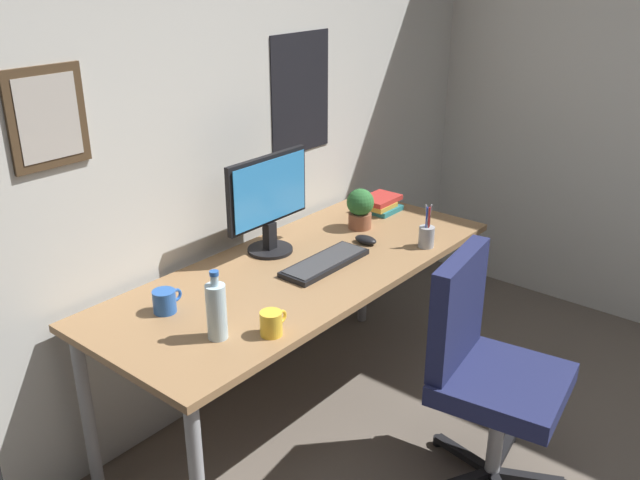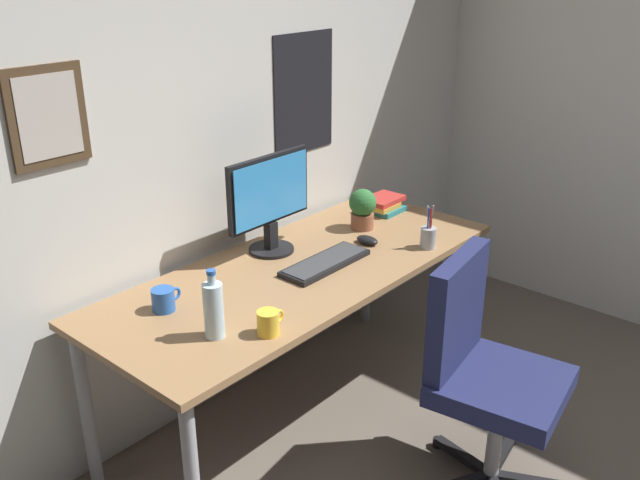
{
  "view_description": "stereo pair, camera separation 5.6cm",
  "coord_description": "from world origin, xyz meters",
  "px_view_note": "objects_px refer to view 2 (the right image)",
  "views": [
    {
      "loc": [
        -1.72,
        -0.04,
        1.98
      ],
      "look_at": [
        0.24,
        1.59,
        0.9
      ],
      "focal_mm": 38.65,
      "sensor_mm": 36.0,
      "label": 1
    },
    {
      "loc": [
        -1.69,
        -0.08,
        1.98
      ],
      "look_at": [
        0.24,
        1.59,
        0.9
      ],
      "focal_mm": 38.65,
      "sensor_mm": 36.0,
      "label": 2
    }
  ],
  "objects_px": {
    "book_stack_left": "(383,204)",
    "pen_cup": "(428,236)",
    "computer_mouse": "(367,240)",
    "coffee_mug_far": "(164,299)",
    "office_chair": "(483,365)",
    "coffee_mug_near": "(269,323)",
    "potted_plant": "(362,208)",
    "monitor": "(270,200)",
    "water_bottle": "(214,309)",
    "keyboard": "(325,263)"
  },
  "relations": [
    {
      "from": "coffee_mug_near",
      "to": "potted_plant",
      "type": "relative_size",
      "value": 0.6
    },
    {
      "from": "keyboard",
      "to": "computer_mouse",
      "type": "relative_size",
      "value": 3.91
    },
    {
      "from": "office_chair",
      "to": "computer_mouse",
      "type": "height_order",
      "value": "office_chair"
    },
    {
      "from": "pen_cup",
      "to": "water_bottle",
      "type": "bearing_deg",
      "value": 173.17
    },
    {
      "from": "office_chair",
      "to": "computer_mouse",
      "type": "bearing_deg",
      "value": 73.06
    },
    {
      "from": "computer_mouse",
      "to": "book_stack_left",
      "type": "height_order",
      "value": "book_stack_left"
    },
    {
      "from": "keyboard",
      "to": "computer_mouse",
      "type": "height_order",
      "value": "computer_mouse"
    },
    {
      "from": "monitor",
      "to": "keyboard",
      "type": "height_order",
      "value": "monitor"
    },
    {
      "from": "keyboard",
      "to": "coffee_mug_near",
      "type": "xyz_separation_m",
      "value": [
        -0.55,
        -0.22,
        0.03
      ]
    },
    {
      "from": "coffee_mug_far",
      "to": "book_stack_left",
      "type": "bearing_deg",
      "value": 0.18
    },
    {
      "from": "computer_mouse",
      "to": "water_bottle",
      "type": "height_order",
      "value": "water_bottle"
    },
    {
      "from": "keyboard",
      "to": "book_stack_left",
      "type": "height_order",
      "value": "book_stack_left"
    },
    {
      "from": "coffee_mug_far",
      "to": "pen_cup",
      "type": "bearing_deg",
      "value": -20.44
    },
    {
      "from": "computer_mouse",
      "to": "pen_cup",
      "type": "relative_size",
      "value": 0.55
    },
    {
      "from": "monitor",
      "to": "coffee_mug_near",
      "type": "relative_size",
      "value": 3.96
    },
    {
      "from": "monitor",
      "to": "computer_mouse",
      "type": "relative_size",
      "value": 4.18
    },
    {
      "from": "office_chair",
      "to": "coffee_mug_far",
      "type": "xyz_separation_m",
      "value": [
        -0.76,
        0.92,
        0.27
      ]
    },
    {
      "from": "keyboard",
      "to": "book_stack_left",
      "type": "bearing_deg",
      "value": 16.3
    },
    {
      "from": "office_chair",
      "to": "keyboard",
      "type": "xyz_separation_m",
      "value": [
        -0.08,
        0.72,
        0.24
      ]
    },
    {
      "from": "keyboard",
      "to": "monitor",
      "type": "bearing_deg",
      "value": 98.1
    },
    {
      "from": "monitor",
      "to": "potted_plant",
      "type": "relative_size",
      "value": 2.36
    },
    {
      "from": "coffee_mug_near",
      "to": "potted_plant",
      "type": "bearing_deg",
      "value": 19.87
    },
    {
      "from": "keyboard",
      "to": "coffee_mug_near",
      "type": "relative_size",
      "value": 3.7
    },
    {
      "from": "office_chair",
      "to": "keyboard",
      "type": "bearing_deg",
      "value": 96.16
    },
    {
      "from": "office_chair",
      "to": "monitor",
      "type": "xyz_separation_m",
      "value": [
        -0.12,
        1.0,
        0.46
      ]
    },
    {
      "from": "office_chair",
      "to": "book_stack_left",
      "type": "xyz_separation_m",
      "value": [
        0.61,
        0.92,
        0.26
      ]
    },
    {
      "from": "office_chair",
      "to": "coffee_mug_near",
      "type": "relative_size",
      "value": 8.17
    },
    {
      "from": "monitor",
      "to": "keyboard",
      "type": "bearing_deg",
      "value": -81.9
    },
    {
      "from": "pen_cup",
      "to": "book_stack_left",
      "type": "bearing_deg",
      "value": 60.05
    },
    {
      "from": "coffee_mug_near",
      "to": "water_bottle",
      "type": "bearing_deg",
      "value": 136.2
    },
    {
      "from": "computer_mouse",
      "to": "water_bottle",
      "type": "distance_m",
      "value": 1.0
    },
    {
      "from": "keyboard",
      "to": "computer_mouse",
      "type": "xyz_separation_m",
      "value": [
        0.3,
        0.01,
        0.01
      ]
    },
    {
      "from": "book_stack_left",
      "to": "office_chair",
      "type": "bearing_deg",
      "value": -123.45
    },
    {
      "from": "water_bottle",
      "to": "potted_plant",
      "type": "xyz_separation_m",
      "value": [
        1.12,
        0.23,
        -0.0
      ]
    },
    {
      "from": "pen_cup",
      "to": "coffee_mug_far",
      "type": "bearing_deg",
      "value": 159.56
    },
    {
      "from": "potted_plant",
      "to": "coffee_mug_near",
      "type": "bearing_deg",
      "value": -160.13
    },
    {
      "from": "coffee_mug_far",
      "to": "keyboard",
      "type": "bearing_deg",
      "value": -16.02
    },
    {
      "from": "coffee_mug_near",
      "to": "monitor",
      "type": "bearing_deg",
      "value": 44.12
    },
    {
      "from": "keyboard",
      "to": "pen_cup",
      "type": "distance_m",
      "value": 0.5
    },
    {
      "from": "computer_mouse",
      "to": "potted_plant",
      "type": "bearing_deg",
      "value": 44.83
    },
    {
      "from": "pen_cup",
      "to": "book_stack_left",
      "type": "xyz_separation_m",
      "value": [
        0.24,
        0.42,
        -0.02
      ]
    },
    {
      "from": "monitor",
      "to": "coffee_mug_near",
      "type": "bearing_deg",
      "value": -135.88
    },
    {
      "from": "book_stack_left",
      "to": "coffee_mug_near",
      "type": "bearing_deg",
      "value": -161.42
    },
    {
      "from": "coffee_mug_far",
      "to": "coffee_mug_near",
      "type": "bearing_deg",
      "value": -72.38
    },
    {
      "from": "monitor",
      "to": "water_bottle",
      "type": "xyz_separation_m",
      "value": [
        -0.65,
        -0.37,
        -0.13
      ]
    },
    {
      "from": "book_stack_left",
      "to": "pen_cup",
      "type": "bearing_deg",
      "value": -119.95
    },
    {
      "from": "office_chair",
      "to": "book_stack_left",
      "type": "bearing_deg",
      "value": 56.55
    },
    {
      "from": "water_bottle",
      "to": "book_stack_left",
      "type": "bearing_deg",
      "value": 11.88
    },
    {
      "from": "pen_cup",
      "to": "monitor",
      "type": "bearing_deg",
      "value": 133.69
    },
    {
      "from": "monitor",
      "to": "keyboard",
      "type": "xyz_separation_m",
      "value": [
        0.04,
        -0.28,
        -0.23
      ]
    }
  ]
}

